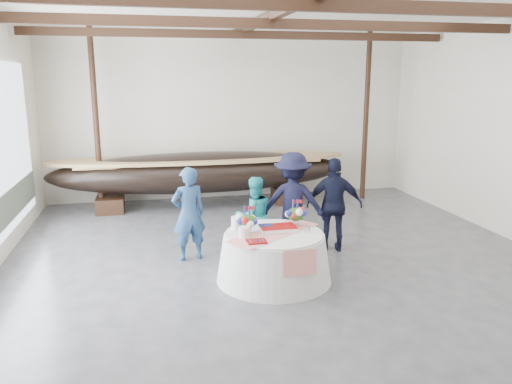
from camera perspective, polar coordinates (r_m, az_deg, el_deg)
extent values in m
cube|color=#3D3D42|center=(8.67, 4.09, -9.48)|extent=(10.00, 12.00, 0.01)
cube|color=silver|center=(13.91, -2.77, 8.65)|extent=(10.00, 0.02, 4.50)
cube|color=black|center=(7.12, 7.09, 20.48)|extent=(9.80, 0.12, 0.18)
cube|color=black|center=(9.50, 1.86, 18.68)|extent=(9.80, 0.12, 0.18)
cube|color=black|center=(11.93, -1.20, 17.54)|extent=(9.80, 0.12, 0.18)
cube|color=black|center=(8.08, 4.63, 20.57)|extent=(0.15, 11.76, 0.15)
cylinder|color=black|center=(12.74, -17.82, 7.64)|extent=(0.14, 0.14, 4.50)
cylinder|color=black|center=(13.94, 12.46, 8.37)|extent=(0.14, 0.14, 4.50)
cube|color=black|center=(13.06, -16.30, -1.32)|extent=(0.67, 0.86, 0.38)
cube|color=black|center=(13.51, 3.49, -0.34)|extent=(0.67, 0.86, 0.38)
ellipsoid|color=black|center=(12.93, -6.31, 2.25)|extent=(7.65, 1.53, 1.05)
cube|color=#9E7A4C|center=(12.88, -6.35, 3.50)|extent=(6.12, 1.00, 0.06)
cone|color=silver|center=(8.35, 2.06, -7.45)|extent=(1.91, 1.91, 0.79)
cylinder|color=silver|center=(8.22, 2.08, -4.82)|extent=(1.62, 1.62, 0.04)
cube|color=red|center=(8.21, 2.08, -4.66)|extent=(1.75, 1.48, 0.01)
cube|color=white|center=(8.31, 2.51, -4.22)|extent=(0.60, 0.40, 0.07)
cylinder|color=white|center=(7.93, -1.38, -4.63)|extent=(0.18, 0.18, 0.18)
cylinder|color=white|center=(8.36, -2.25, -3.57)|extent=(0.18, 0.18, 0.22)
cube|color=#6B090A|center=(7.73, 0.07, -5.69)|extent=(0.30, 0.24, 0.03)
cone|color=silver|center=(8.23, 5.94, -4.27)|extent=(0.09, 0.09, 0.12)
imported|color=navy|center=(9.20, -7.70, -2.49)|extent=(0.72, 0.56, 1.74)
imported|color=teal|center=(9.40, -0.25, -2.76)|extent=(0.82, 0.68, 1.51)
imported|color=black|center=(9.57, 4.21, -1.19)|extent=(1.40, 1.04, 1.94)
imported|color=black|center=(9.70, 8.94, -1.47)|extent=(1.15, 0.73, 1.82)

